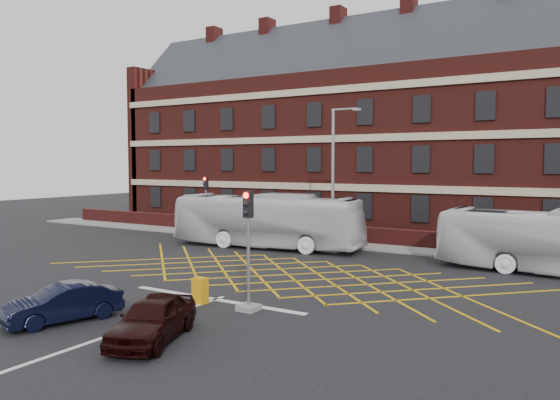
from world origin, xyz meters
The scene contains 16 objects.
ground centered at (0.00, 0.00, 0.00)m, with size 120.00×120.00×0.00m, color black.
victorian_building centered at (0.25, 22.00, 7.84)m, with size 51.00×12.17×20.40m.
boundary_wall centered at (0.00, 13.00, 0.55)m, with size 56.00×0.50×1.10m, color #511715.
far_pavement centered at (0.00, 12.00, 0.06)m, with size 60.00×3.00×0.12m, color slate.
box_junction_hatching centered at (0.00, 2.00, 0.01)m, with size 11.50×0.12×0.02m, color #CC990C.
stop_line centered at (0.00, -3.50, 0.01)m, with size 8.00×0.30×0.02m, color silver.
centre_line centered at (0.00, -10.00, 0.01)m, with size 0.15×14.00×0.02m, color silver.
bus_left centered at (-5.30, 8.37, 1.68)m, with size 2.82×12.07×3.36m, color silver.
bus_right centered at (10.91, 8.54, 1.54)m, with size 2.59×11.06×3.08m, color silver.
car_navy centered at (-2.48, -8.44, 0.62)m, with size 1.32×3.77×1.24m, color black.
car_maroon centered at (1.45, -8.29, 0.67)m, with size 1.58×3.93×1.34m, color black.
traffic_light_near centered at (1.98, -4.10, 1.76)m, with size 0.70×0.70×4.27m.
traffic_light_far centered at (-11.91, 10.60, 1.76)m, with size 0.70×0.70×4.27m.
street_lamp centered at (-1.05, 9.08, 2.84)m, with size 2.25×1.00×8.40m.
direction_signs centered at (-11.88, 11.45, 1.38)m, with size 1.10×0.16×2.20m.
utility_cabinet centered at (-0.13, -4.24, 0.49)m, with size 0.50×0.42×0.97m, color orange.
Camera 1 is at (12.91, -19.83, 5.26)m, focal length 35.00 mm.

